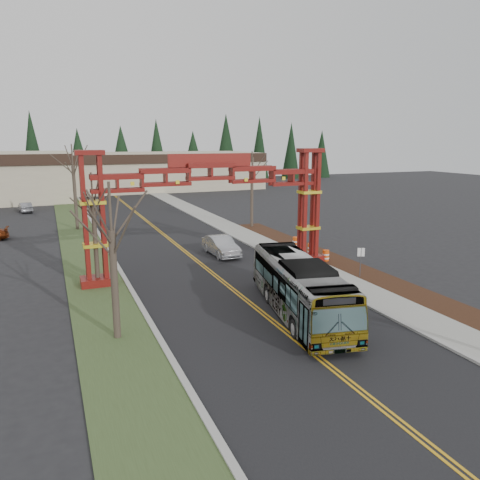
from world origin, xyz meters
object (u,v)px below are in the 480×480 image
barrel_south (326,256)px  barrel_mid (311,249)px  parked_car_far_a (25,207)px  bare_tree_right_far (252,172)px  transit_bus (300,287)px  street_sign (361,257)px  bare_tree_median_far (73,166)px  barrel_north (296,243)px  bare_tree_median_near (111,232)px  bare_tree_median_mid (93,204)px  silver_sedan (221,246)px  gateway_arch (211,191)px  retail_building_east (158,170)px

barrel_south → barrel_mid: 2.30m
parked_car_far_a → bare_tree_right_far: 32.56m
transit_bus → street_sign: size_ratio=5.20×
parked_car_far_a → bare_tree_median_far: size_ratio=0.44×
barrel_north → street_sign: bearing=-91.0°
parked_car_far_a → bare_tree_median_near: (5.64, -46.37, 4.68)m
parked_car_far_a → bare_tree_median_mid: size_ratio=0.53×
bare_tree_median_mid → transit_bus: bearing=-44.6°
silver_sedan → parked_car_far_a: (-16.10, 32.50, -0.15)m
bare_tree_median_near → street_sign: bearing=12.9°
transit_bus → bare_tree_median_near: 10.51m
barrel_south → barrel_north: bearing=90.5°
gateway_arch → bare_tree_median_near: size_ratio=2.37×
bare_tree_median_mid → barrel_north: size_ratio=6.72×
retail_building_east → street_sign: retail_building_east is taller
bare_tree_median_near → bare_tree_median_far: size_ratio=0.84×
transit_bus → silver_sedan: size_ratio=2.29×
parked_car_far_a → bare_tree_median_far: bare_tree_median_far is taller
bare_tree_median_near → bare_tree_median_far: bearing=90.0°
transit_bus → bare_tree_median_mid: (-9.80, 9.65, 3.94)m
barrel_south → barrel_north: (-0.04, 4.79, 0.07)m
bare_tree_median_far → bare_tree_median_near: bearing=-90.0°
parked_car_far_a → barrel_south: (23.03, -37.73, -0.17)m
transit_bus → barrel_mid: bearing=67.7°
street_sign → barrel_mid: size_ratio=2.08×
parked_car_far_a → bare_tree_median_near: bearing=87.9°
bare_tree_median_mid → street_sign: bearing=-16.7°
silver_sedan → bare_tree_median_far: bearing=120.2°
gateway_arch → street_sign: size_ratio=8.33×
bare_tree_right_far → street_sign: (-0.81, -20.74, -4.57)m
bare_tree_median_mid → retail_building_east: bearing=73.8°
bare_tree_right_far → barrel_mid: bearing=-92.4°
retail_building_east → barrel_north: (-0.65, -57.67, -2.95)m
bare_tree_median_far → barrel_north: bare_tree_median_far is taller
barrel_north → bare_tree_right_far: bearing=86.7°
bare_tree_median_near → bare_tree_right_far: size_ratio=0.92×
bare_tree_median_near → bare_tree_right_far: bare_tree_right_far is taller
retail_building_east → transit_bus: retail_building_east is taller
bare_tree_median_near → barrel_south: (17.39, 8.64, -4.85)m
bare_tree_median_mid → gateway_arch: bearing=0.5°
retail_building_east → barrel_mid: (-0.58, -60.17, -2.99)m
silver_sedan → bare_tree_median_far: bare_tree_median_far is taller
transit_bus → bare_tree_median_mid: bearing=146.7°
gateway_arch → parked_car_far_a: bearing=110.1°
retail_building_east → bare_tree_median_mid: 64.62m
street_sign → bare_tree_median_near: bearing=-167.1°
barrel_north → silver_sedan: bearing=176.3°
barrel_north → parked_car_far_a: bearing=124.9°
street_sign → barrel_south: 4.84m
silver_sedan → parked_car_far_a: size_ratio=1.23×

